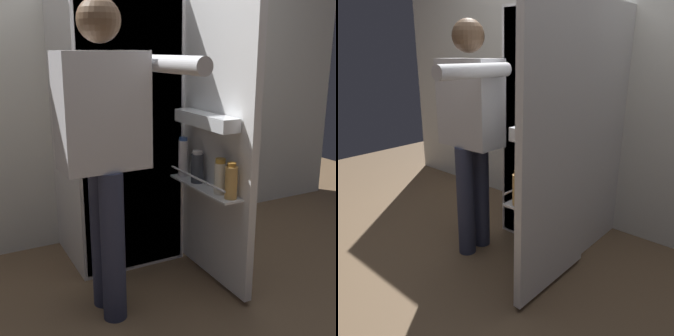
# 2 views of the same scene
# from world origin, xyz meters

# --- Properties ---
(ground_plane) EXTENTS (6.54, 6.54, 0.00)m
(ground_plane) POSITION_xyz_m (0.00, 0.00, 0.00)
(ground_plane) COLOR brown
(kitchen_wall) EXTENTS (4.40, 0.10, 2.48)m
(kitchen_wall) POSITION_xyz_m (0.00, 0.90, 1.24)
(kitchen_wall) COLOR silver
(kitchen_wall) RESTS_ON ground_plane
(refrigerator) EXTENTS (0.72, 1.26, 1.67)m
(refrigerator) POSITION_xyz_m (0.03, 0.50, 0.84)
(refrigerator) COLOR white
(refrigerator) RESTS_ON ground_plane
(person) EXTENTS (0.52, 0.71, 1.56)m
(person) POSITION_xyz_m (-0.29, -0.09, 0.93)
(person) COLOR #2D334C
(person) RESTS_ON ground_plane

